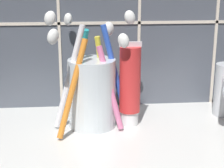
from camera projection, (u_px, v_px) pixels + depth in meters
The scene contains 3 objects.
sink_counter at pixel (142, 140), 58.35cm from camera, with size 57.28×28.87×2.00cm, color silver.
toothbrush_cup at pixel (92, 89), 59.71cm from camera, with size 14.38×15.57×18.91cm.
toothpaste_tube at pixel (130, 85), 60.01cm from camera, with size 3.55×3.38×13.81cm.
Camera 1 is at (-9.32, -52.91, 25.84)cm, focal length 60.00 mm.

